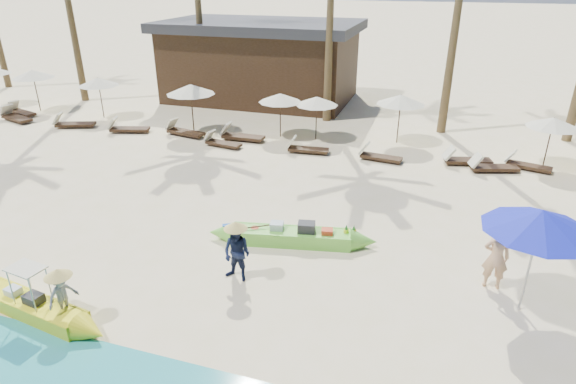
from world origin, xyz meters
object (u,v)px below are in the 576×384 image
(yellow_canoe, at_px, (30,306))
(blue_umbrella, at_px, (541,221))
(green_canoe, at_px, (291,236))
(tourist, at_px, (496,257))

(yellow_canoe, relative_size, blue_umbrella, 1.93)
(yellow_canoe, height_order, blue_umbrella, blue_umbrella)
(green_canoe, xyz_separation_m, yellow_canoe, (-4.52, -4.56, -0.02))
(yellow_canoe, relative_size, tourist, 2.95)
(green_canoe, distance_m, yellow_canoe, 6.42)
(green_canoe, relative_size, yellow_canoe, 1.08)
(tourist, bearing_deg, yellow_canoe, 22.42)
(tourist, relative_size, blue_umbrella, 0.65)
(green_canoe, height_order, tourist, tourist)
(green_canoe, height_order, yellow_canoe, yellow_canoe)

